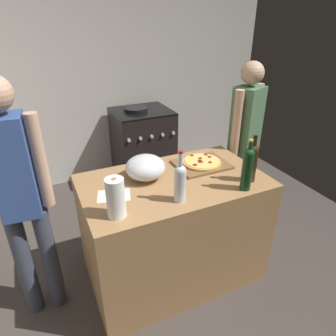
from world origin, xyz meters
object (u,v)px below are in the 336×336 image
object	(u,v)px
pizza	(202,162)
wine_bottle_dark	(252,161)
wine_bottle_clear	(248,167)
wine_bottle_amber	(180,181)
mixing_bowl	(145,167)
person_in_stripes	(20,194)
paper_towel_roll	(116,198)
person_in_red	(244,139)
stove	(143,146)

from	to	relation	value
pizza	wine_bottle_dark	size ratio (longest dim) A/B	0.88
wine_bottle_clear	wine_bottle_amber	world-z (taller)	wine_bottle_clear
mixing_bowl	person_in_stripes	size ratio (longest dim) A/B	0.17
paper_towel_roll	person_in_red	xyz separation A→B (m)	(1.37, 0.59, -0.08)
pizza	mixing_bowl	bearing A→B (deg)	-178.98
paper_towel_roll	wine_bottle_dark	size ratio (longest dim) A/B	0.73
paper_towel_roll	person_in_stripes	xyz separation A→B (m)	(-0.50, 0.34, -0.04)
mixing_bowl	person_in_red	world-z (taller)	person_in_red
wine_bottle_clear	person_in_stripes	bearing A→B (deg)	163.36
wine_bottle_dark	person_in_stripes	world-z (taller)	person_in_stripes
pizza	person_in_red	distance (m)	0.63
pizza	stove	xyz separation A→B (m)	(0.05, 1.47, -0.45)
person_in_stripes	pizza	bearing A→B (deg)	0.80
wine_bottle_amber	person_in_red	world-z (taller)	person_in_red
stove	person_in_stripes	xyz separation A→B (m)	(-1.33, -1.49, 0.50)
wine_bottle_clear	wine_bottle_amber	size ratio (longest dim) A/B	1.04
wine_bottle_amber	wine_bottle_dark	distance (m)	0.57
pizza	stove	size ratio (longest dim) A/B	0.31
person_in_stripes	wine_bottle_dark	bearing A→B (deg)	-12.53
wine_bottle_clear	stove	bearing A→B (deg)	91.20
person_in_stripes	person_in_red	world-z (taller)	person_in_stripes
wine_bottle_clear	wine_bottle_dark	world-z (taller)	wine_bottle_clear
wine_bottle_amber	stove	world-z (taller)	wine_bottle_amber
person_in_red	wine_bottle_amber	bearing A→B (deg)	-148.04
pizza	wine_bottle_amber	distance (m)	0.54
stove	paper_towel_roll	bearing A→B (deg)	-114.38
wine_bottle_amber	person_in_stripes	xyz separation A→B (m)	(-0.91, 0.35, -0.06)
pizza	stove	distance (m)	1.54
mixing_bowl	paper_towel_roll	world-z (taller)	paper_towel_roll
stove	pizza	bearing A→B (deg)	-91.79
paper_towel_roll	person_in_red	bearing A→B (deg)	23.33
pizza	mixing_bowl	world-z (taller)	mixing_bowl
person_in_red	wine_bottle_clear	bearing A→B (deg)	-127.13
paper_towel_roll	person_in_red	size ratio (longest dim) A/B	0.16
wine_bottle_clear	wine_bottle_dark	xyz separation A→B (m)	(0.11, 0.08, -0.01)
wine_bottle_amber	stove	size ratio (longest dim) A/B	0.35
mixing_bowl	paper_towel_roll	size ratio (longest dim) A/B	1.15
pizza	wine_bottle_clear	world-z (taller)	wine_bottle_clear
wine_bottle_clear	wine_bottle_dark	bearing A→B (deg)	37.87
wine_bottle_clear	wine_bottle_amber	distance (m)	0.47
pizza	wine_bottle_dark	distance (m)	0.41
wine_bottle_amber	person_in_red	size ratio (longest dim) A/B	0.21
mixing_bowl	pizza	bearing A→B (deg)	1.02
mixing_bowl	stove	distance (m)	1.65
stove	person_in_red	size ratio (longest dim) A/B	0.60
stove	person_in_stripes	size ratio (longest dim) A/B	0.58
wine_bottle_clear	person_in_stripes	distance (m)	1.43
mixing_bowl	stove	size ratio (longest dim) A/B	0.29
pizza	wine_bottle_clear	bearing A→B (deg)	-78.69
wine_bottle_clear	pizza	bearing A→B (deg)	101.31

